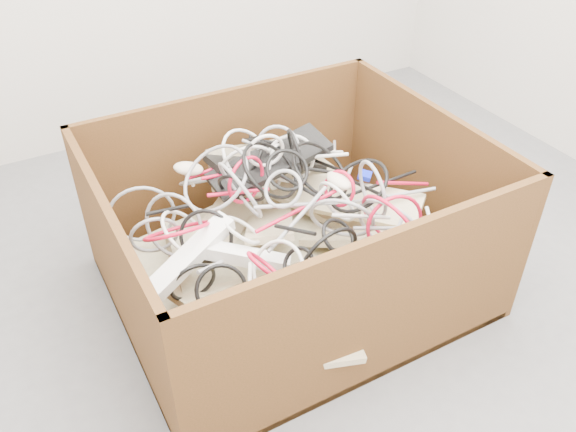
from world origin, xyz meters
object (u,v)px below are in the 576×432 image
cardboard_box (287,256)px  vga_plug (365,175)px  power_strip_left (190,256)px  power_strip_right (244,256)px

cardboard_box → vga_plug: 0.39m
cardboard_box → power_strip_left: (-0.37, -0.10, 0.23)m
cardboard_box → power_strip_right: cardboard_box is taller
power_strip_left → power_strip_right: (0.15, -0.05, -0.02)m
power_strip_left → power_strip_right: power_strip_left is taller
power_strip_right → cardboard_box: bearing=67.8°
cardboard_box → power_strip_left: 0.44m
cardboard_box → power_strip_left: size_ratio=3.61×
cardboard_box → power_strip_right: size_ratio=4.33×
power_strip_left → vga_plug: 0.71m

